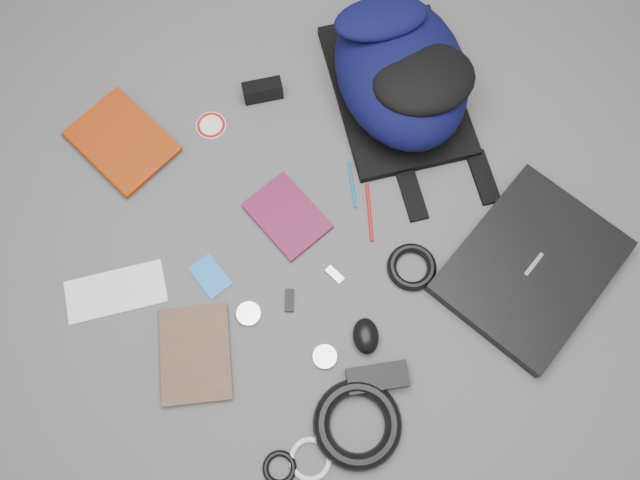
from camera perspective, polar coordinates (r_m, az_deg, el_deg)
name	(u,v)px	position (r m, az deg, el deg)	size (l,w,h in m)	color
ground	(320,243)	(1.52, 0.00, -0.23)	(4.00, 4.00, 0.00)	#4F4F51
backpack	(401,70)	(1.62, 7.40, 15.12)	(0.34, 0.50, 0.21)	black
laptop	(531,266)	(1.57, 18.73, -2.31)	(0.41, 0.32, 0.04)	black
textbook_red	(94,166)	(1.68, -19.99, 6.35)	(0.19, 0.25, 0.03)	maroon
comic_book	(160,358)	(1.50, -14.41, -10.39)	(0.16, 0.22, 0.02)	#A95E0C
envelope	(116,292)	(1.56, -18.17, -4.51)	(0.23, 0.11, 0.00)	white
dvd_case	(287,216)	(1.54, -3.03, 2.20)	(0.14, 0.19, 0.02)	#4B0E28
compact_camera	(263,91)	(1.67, -5.27, 13.44)	(0.10, 0.04, 0.06)	black
sticker_disc	(211,125)	(1.67, -9.93, 10.29)	(0.08, 0.08, 0.00)	white
pen_teal	(352,185)	(1.57, 2.95, 5.09)	(0.01, 0.01, 0.13)	#0E6781
pen_red	(369,213)	(1.55, 4.55, 2.52)	(0.01, 0.01, 0.15)	#AC130D
id_badge	(210,276)	(1.52, -9.98, -3.28)	(0.06, 0.10, 0.00)	blue
usb_black	(289,300)	(1.48, -2.81, -5.53)	(0.02, 0.05, 0.01)	black
usb_silver	(335,275)	(1.50, 1.36, -3.19)	(0.02, 0.05, 0.01)	#A6A7A9
mouse	(366,336)	(1.45, 4.21, -8.75)	(0.06, 0.08, 0.04)	black
headphone_left	(249,314)	(1.48, -6.53, -6.72)	(0.06, 0.06, 0.01)	silver
headphone_right	(325,357)	(1.45, 0.44, -10.63)	(0.06, 0.06, 0.01)	silver
cable_coil	(412,267)	(1.51, 8.39, -2.47)	(0.12, 0.12, 0.02)	black
power_brick	(377,378)	(1.44, 5.28, -12.43)	(0.14, 0.06, 0.03)	black
power_cord_coil	(357,424)	(1.43, 3.44, -16.45)	(0.20, 0.20, 0.04)	black
earbud_coil	(280,468)	(1.45, -3.72, -20.08)	(0.08, 0.08, 0.01)	black
white_cable_coil	(310,459)	(1.44, -0.90, -19.41)	(0.09, 0.09, 0.01)	white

